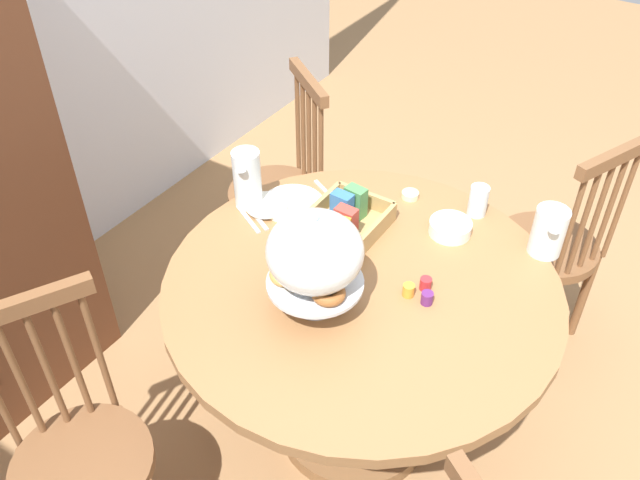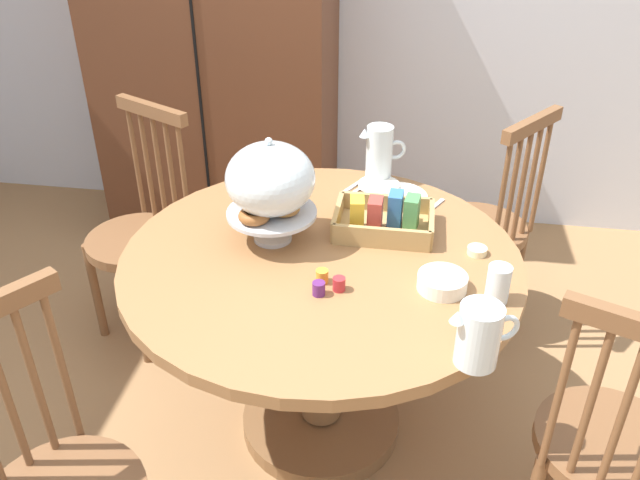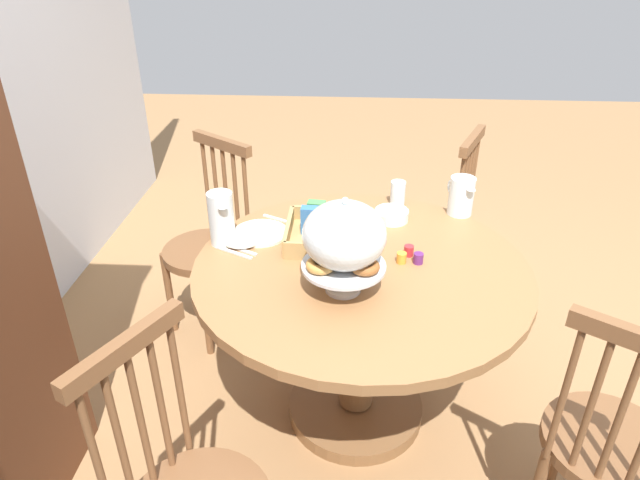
% 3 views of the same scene
% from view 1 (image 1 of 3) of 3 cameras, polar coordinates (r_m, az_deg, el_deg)
% --- Properties ---
extents(ground_plane, '(10.00, 10.00, 0.00)m').
position_cam_1_polar(ground_plane, '(2.58, 6.15, -16.95)').
color(ground_plane, '#997047').
extents(dining_table, '(1.22, 1.22, 0.74)m').
position_cam_1_polar(dining_table, '(2.20, 3.31, -7.55)').
color(dining_table, olive).
rests_on(dining_table, ground_plane).
extents(windsor_chair_by_cabinet, '(0.44, 0.44, 0.97)m').
position_cam_1_polar(windsor_chair_by_cabinet, '(2.75, 19.01, -0.77)').
color(windsor_chair_by_cabinet, brown).
rests_on(windsor_chair_by_cabinet, ground_plane).
extents(windsor_chair_facing_door, '(0.46, 0.46, 0.97)m').
position_cam_1_polar(windsor_chair_facing_door, '(2.90, -3.41, 4.02)').
color(windsor_chair_facing_door, brown).
rests_on(windsor_chair_facing_door, ground_plane).
extents(windsor_chair_far_side, '(0.45, 0.45, 0.97)m').
position_cam_1_polar(windsor_chair_far_side, '(2.11, -19.69, -17.10)').
color(windsor_chair_far_side, brown).
rests_on(windsor_chair_far_side, ground_plane).
extents(pastry_stand_with_dome, '(0.28, 0.28, 0.34)m').
position_cam_1_polar(pastry_stand_with_dome, '(1.84, -0.45, -1.30)').
color(pastry_stand_with_dome, silver).
rests_on(pastry_stand_with_dome, dining_table).
extents(orange_juice_pitcher, '(0.18, 0.10, 0.17)m').
position_cam_1_polar(orange_juice_pitcher, '(2.23, 18.80, 0.57)').
color(orange_juice_pitcher, silver).
rests_on(orange_juice_pitcher, dining_table).
extents(milk_pitcher, '(0.17, 0.10, 0.21)m').
position_cam_1_polar(milk_pitcher, '(2.31, -6.17, 5.03)').
color(milk_pitcher, silver).
rests_on(milk_pitcher, dining_table).
extents(cereal_basket, '(0.32, 0.24, 0.12)m').
position_cam_1_polar(cereal_basket, '(2.21, 2.07, 1.55)').
color(cereal_basket, tan).
rests_on(cereal_basket, dining_table).
extents(china_plate_large, '(0.22, 0.22, 0.01)m').
position_cam_1_polar(china_plate_large, '(2.35, -2.36, 3.11)').
color(china_plate_large, white).
rests_on(china_plate_large, dining_table).
extents(china_plate_small, '(0.15, 0.15, 0.01)m').
position_cam_1_polar(china_plate_small, '(2.33, -4.54, 3.00)').
color(china_plate_small, white).
rests_on(china_plate_small, china_plate_large).
extents(cereal_bowl, '(0.14, 0.14, 0.04)m').
position_cam_1_polar(cereal_bowl, '(2.25, 11.00, 1.04)').
color(cereal_bowl, white).
rests_on(cereal_bowl, dining_table).
extents(drinking_glass, '(0.06, 0.06, 0.11)m').
position_cam_1_polar(drinking_glass, '(2.34, 13.29, 3.27)').
color(drinking_glass, silver).
rests_on(drinking_glass, dining_table).
extents(butter_dish, '(0.06, 0.06, 0.02)m').
position_cam_1_polar(butter_dish, '(2.40, 7.67, 3.82)').
color(butter_dish, beige).
rests_on(butter_dish, dining_table).
extents(jam_jar_strawberry, '(0.04, 0.04, 0.04)m').
position_cam_1_polar(jam_jar_strawberry, '(2.04, 8.96, -3.69)').
color(jam_jar_strawberry, '#B7282D').
rests_on(jam_jar_strawberry, dining_table).
extents(jam_jar_apricot, '(0.04, 0.04, 0.04)m').
position_cam_1_polar(jam_jar_apricot, '(2.01, 7.53, -4.25)').
color(jam_jar_apricot, orange).
rests_on(jam_jar_apricot, dining_table).
extents(jam_jar_grape, '(0.04, 0.04, 0.04)m').
position_cam_1_polar(jam_jar_grape, '(2.00, 9.08, -4.89)').
color(jam_jar_grape, '#5B2366').
rests_on(jam_jar_grape, dining_table).
extents(table_knife, '(0.09, 0.16, 0.01)m').
position_cam_1_polar(table_knife, '(2.30, -5.45, 2.01)').
color(table_knife, silver).
rests_on(table_knife, dining_table).
extents(dinner_fork, '(0.09, 0.16, 0.01)m').
position_cam_1_polar(dinner_fork, '(2.29, -6.13, 1.78)').
color(dinner_fork, silver).
rests_on(dinner_fork, dining_table).
extents(soup_spoon, '(0.09, 0.16, 0.01)m').
position_cam_1_polar(soup_spoon, '(2.40, 0.60, 4.04)').
color(soup_spoon, silver).
rests_on(soup_spoon, dining_table).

